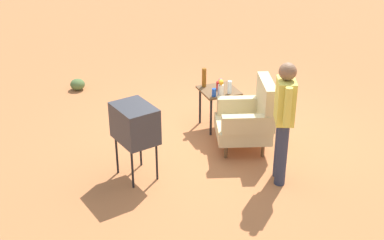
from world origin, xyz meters
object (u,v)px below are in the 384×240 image
at_px(bottle_tall_amber, 204,78).
at_px(flower_vase, 221,87).
at_px(tv_on_stand, 135,124).
at_px(soda_can_blue, 214,92).
at_px(soda_can_red, 218,85).
at_px(armchair, 250,118).
at_px(person_standing, 284,116).
at_px(bottle_short_clear, 230,87).
at_px(side_table, 219,95).

xyz_separation_m(bottle_tall_amber, flower_vase, (0.44, 0.09, -0.00)).
distance_m(tv_on_stand, flower_vase, 1.70).
relative_size(soda_can_blue, flower_vase, 0.46).
bearing_deg(flower_vase, tv_on_stand, -64.45).
bearing_deg(bottle_tall_amber, soda_can_red, 43.52).
bearing_deg(flower_vase, soda_can_red, 164.02).
xyz_separation_m(armchair, person_standing, (0.92, -0.02, 0.44)).
xyz_separation_m(armchair, bottle_short_clear, (-0.62, -0.04, 0.24)).
xyz_separation_m(side_table, flower_vase, (0.23, -0.07, 0.24)).
distance_m(tv_on_stand, soda_can_blue, 1.62).
bearing_deg(bottle_short_clear, person_standing, 0.98).
bearing_deg(flower_vase, bottle_short_clear, 104.23).
relative_size(side_table, flower_vase, 2.41).
bearing_deg(bottle_short_clear, flower_vase, -75.77).
distance_m(armchair, bottle_short_clear, 0.67).
distance_m(person_standing, flower_vase, 1.52).
height_order(person_standing, bottle_tall_amber, person_standing).
distance_m(person_standing, soda_can_red, 1.78).
bearing_deg(tv_on_stand, soda_can_blue, 117.86).
height_order(side_table, bottle_short_clear, bottle_short_clear).
bearing_deg(soda_can_blue, bottle_short_clear, 93.74).
height_order(side_table, tv_on_stand, tv_on_stand).
bearing_deg(flower_vase, bottle_tall_amber, -167.91).
bearing_deg(side_table, armchair, 9.34).
relative_size(armchair, person_standing, 0.65).
distance_m(person_standing, bottle_tall_amber, 1.96).
distance_m(bottle_short_clear, flower_vase, 0.18).
bearing_deg(armchair, soda_can_red, -171.00).
bearing_deg(side_table, soda_can_red, 178.51).
distance_m(soda_can_blue, flower_vase, 0.13).
bearing_deg(soda_can_blue, person_standing, 10.85).
relative_size(bottle_tall_amber, flower_vase, 1.13).
bearing_deg(bottle_tall_amber, person_standing, 8.38).
bearing_deg(soda_can_blue, soda_can_red, 143.40).
distance_m(armchair, flower_vase, 0.68).
bearing_deg(soda_can_blue, side_table, 140.15).
height_order(bottle_tall_amber, soda_can_red, bottle_tall_amber).
height_order(armchair, bottle_short_clear, armchair).
height_order(armchair, soda_can_blue, armchair).
distance_m(soda_can_red, flower_vase, 0.28).
bearing_deg(person_standing, armchair, 179.01).
height_order(side_table, soda_can_red, soda_can_red).
distance_m(side_table, person_standing, 1.78).
height_order(person_standing, flower_vase, person_standing).
relative_size(side_table, soda_can_red, 5.24).
height_order(soda_can_blue, soda_can_red, same).
relative_size(armchair, tv_on_stand, 1.03).
distance_m(tv_on_stand, bottle_tall_amber, 1.86).
height_order(armchair, side_table, armchair).
height_order(armchair, bottle_tall_amber, armchair).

